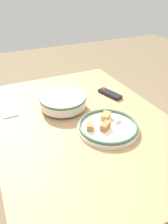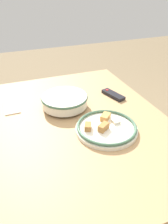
# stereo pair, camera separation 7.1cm
# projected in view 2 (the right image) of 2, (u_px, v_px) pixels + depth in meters

# --- Properties ---
(ground_plane) EXTENTS (8.00, 8.00, 0.00)m
(ground_plane) POSITION_uv_depth(u_px,v_px,m) (82.00, 209.00, 1.52)
(ground_plane) COLOR #7F6B4C
(dining_table) EXTENTS (1.21, 0.87, 0.75)m
(dining_table) POSITION_uv_depth(u_px,v_px,m) (82.00, 135.00, 1.17)
(dining_table) COLOR tan
(dining_table) RESTS_ON ground_plane
(noodle_bowl) EXTENTS (0.26, 0.26, 0.07)m
(noodle_bowl) POSITION_uv_depth(u_px,v_px,m) (65.00, 101.00, 1.21)
(noodle_bowl) COLOR silver
(noodle_bowl) RESTS_ON dining_table
(food_plate) EXTENTS (0.30, 0.30, 0.05)m
(food_plate) POSITION_uv_depth(u_px,v_px,m) (106.00, 127.00, 1.04)
(food_plate) COLOR silver
(food_plate) RESTS_ON dining_table
(tv_remote) EXTENTS (0.17, 0.09, 0.02)m
(tv_remote) POSITION_uv_depth(u_px,v_px,m) (113.00, 95.00, 1.34)
(tv_remote) COLOR black
(tv_remote) RESTS_ON dining_table
(folded_napkin) EXTENTS (0.12, 0.08, 0.01)m
(folded_napkin) POSITION_uv_depth(u_px,v_px,m) (12.00, 109.00, 1.21)
(folded_napkin) COLOR beige
(folded_napkin) RESTS_ON dining_table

